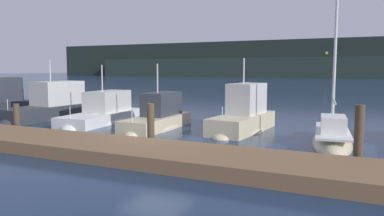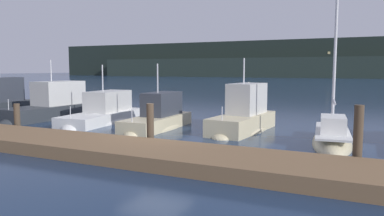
{
  "view_description": "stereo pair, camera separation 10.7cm",
  "coord_description": "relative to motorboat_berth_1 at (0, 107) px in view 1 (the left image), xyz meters",
  "views": [
    {
      "loc": [
        7.51,
        -12.65,
        3.06
      ],
      "look_at": [
        0.0,
        3.35,
        1.2
      ],
      "focal_mm": 35.0,
      "sensor_mm": 36.0,
      "label": 1
    },
    {
      "loc": [
        7.6,
        -12.6,
        3.06
      ],
      "look_at": [
        0.0,
        3.35,
        1.2
      ],
      "focal_mm": 35.0,
      "sensor_mm": 36.0,
      "label": 2
    }
  ],
  "objects": [
    {
      "name": "mooring_pile_3",
      "position": [
        21.81,
        -4.63,
        0.46
      ],
      "size": [
        0.28,
        0.28,
        1.98
      ],
      "primitive_type": "cylinder",
      "color": "#4C3D2D",
      "rests_on": "ground"
    },
    {
      "name": "motorboat_berth_4",
      "position": [
        12.31,
        -0.43,
        -0.21
      ],
      "size": [
        1.96,
        5.56,
        3.84
      ],
      "color": "beige",
      "rests_on": "ground"
    },
    {
      "name": "channel_buoy",
      "position": [
        11.81,
        17.0,
        0.14
      ],
      "size": [
        1.06,
        1.06,
        1.83
      ],
      "color": "red",
      "rests_on": "ground"
    },
    {
      "name": "motorboat_berth_5",
      "position": [
        16.51,
        0.68,
        -0.07
      ],
      "size": [
        2.34,
        5.56,
        4.09
      ],
      "color": "beige",
      "rests_on": "ground"
    },
    {
      "name": "hillside_backdrop",
      "position": [
        11.15,
        123.55,
        5.59
      ],
      "size": [
        240.0,
        23.0,
        13.28
      ],
      "color": "#1E2823",
      "rests_on": "ground"
    },
    {
      "name": "rowboat_adrift",
      "position": [
        -5.83,
        7.52,
        -0.53
      ],
      "size": [
        2.09,
        2.71,
        0.56
      ],
      "color": "navy",
      "rests_on": "ground"
    },
    {
      "name": "motorboat_berth_2",
      "position": [
        4.16,
        0.4,
        -0.14
      ],
      "size": [
        2.68,
        7.02,
        4.27
      ],
      "color": "#2D3338",
      "rests_on": "ground"
    },
    {
      "name": "ground_plane",
      "position": [
        14.46,
        -4.23,
        -0.53
      ],
      "size": [
        400.0,
        400.0,
        0.0
      ],
      "primitive_type": "plane",
      "color": "#192D4C"
    },
    {
      "name": "motorboat_berth_1",
      "position": [
        0.0,
        0.0,
        0.0
      ],
      "size": [
        2.29,
        5.39,
        3.9
      ],
      "color": "#2D3338",
      "rests_on": "ground"
    },
    {
      "name": "dock",
      "position": [
        14.46,
        -6.28,
        -0.31
      ],
      "size": [
        37.31,
        2.8,
        0.45
      ],
      "primitive_type": "cube",
      "color": "brown",
      "rests_on": "ground"
    },
    {
      "name": "mooring_pile_1",
      "position": [
        7.12,
        -4.63,
        0.18
      ],
      "size": [
        0.28,
        0.28,
        1.43
      ],
      "primitive_type": "cylinder",
      "color": "#4C3D2D",
      "rests_on": "ground"
    },
    {
      "name": "motorboat_berth_3",
      "position": [
        8.31,
        0.19,
        -0.27
      ],
      "size": [
        2.8,
        6.78,
        3.93
      ],
      "color": "white",
      "rests_on": "ground"
    },
    {
      "name": "sailboat_berth_6",
      "position": [
        20.76,
        -0.84,
        -0.39
      ],
      "size": [
        2.11,
        5.47,
        7.54
      ],
      "color": "beige",
      "rests_on": "ground"
    },
    {
      "name": "mooring_pile_2",
      "position": [
        14.46,
        -4.63,
        0.33
      ],
      "size": [
        0.28,
        0.28,
        1.73
      ],
      "primitive_type": "cylinder",
      "color": "#4C3D2D",
      "rests_on": "ground"
    }
  ]
}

